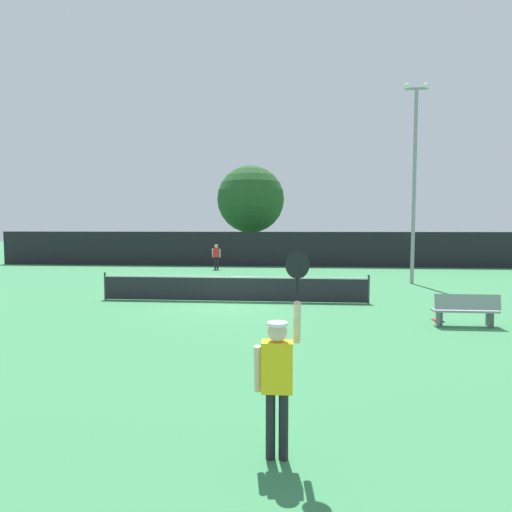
{
  "coord_description": "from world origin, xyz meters",
  "views": [
    {
      "loc": [
        2.29,
        -16.26,
        2.88
      ],
      "look_at": [
        0.63,
        2.76,
        1.55
      ],
      "focal_mm": 30.42,
      "sensor_mm": 36.0,
      "label": 1
    }
  ],
  "objects_px": {
    "spare_racket": "(436,320)",
    "parked_car_near": "(175,249)",
    "light_pole": "(415,173)",
    "parked_car_mid": "(291,251)",
    "tennis_ball": "(180,299)",
    "player_serving": "(278,368)",
    "courtside_bench": "(465,310)",
    "player_receiving": "(216,254)",
    "large_tree": "(251,200)"
  },
  "relations": [
    {
      "from": "light_pole",
      "to": "parked_car_mid",
      "type": "xyz_separation_m",
      "value": [
        -6.12,
        14.08,
        -4.71
      ]
    },
    {
      "from": "tennis_ball",
      "to": "spare_racket",
      "type": "relative_size",
      "value": 0.13
    },
    {
      "from": "spare_racket",
      "to": "parked_car_near",
      "type": "distance_m",
      "value": 29.21
    },
    {
      "from": "player_serving",
      "to": "player_receiving",
      "type": "xyz_separation_m",
      "value": [
        -4.92,
        23.02,
        -0.13
      ]
    },
    {
      "from": "large_tree",
      "to": "parked_car_mid",
      "type": "bearing_deg",
      "value": -4.79
    },
    {
      "from": "large_tree",
      "to": "parked_car_mid",
      "type": "distance_m",
      "value": 5.51
    },
    {
      "from": "parked_car_near",
      "to": "light_pole",
      "type": "bearing_deg",
      "value": -36.54
    },
    {
      "from": "spare_racket",
      "to": "large_tree",
      "type": "height_order",
      "value": "large_tree"
    },
    {
      "from": "player_receiving",
      "to": "light_pole",
      "type": "relative_size",
      "value": 0.17
    },
    {
      "from": "courtside_bench",
      "to": "large_tree",
      "type": "bearing_deg",
      "value": 109.77
    },
    {
      "from": "large_tree",
      "to": "parked_car_near",
      "type": "height_order",
      "value": "large_tree"
    },
    {
      "from": "light_pole",
      "to": "parked_car_near",
      "type": "xyz_separation_m",
      "value": [
        -16.63,
        16.4,
        -4.71
      ]
    },
    {
      "from": "parked_car_near",
      "to": "courtside_bench",
      "type": "bearing_deg",
      "value": -50.71
    },
    {
      "from": "player_serving",
      "to": "courtside_bench",
      "type": "distance_m",
      "value": 9.1
    },
    {
      "from": "player_serving",
      "to": "courtside_bench",
      "type": "height_order",
      "value": "player_serving"
    },
    {
      "from": "spare_racket",
      "to": "parked_car_near",
      "type": "bearing_deg",
      "value": 121.15
    },
    {
      "from": "tennis_ball",
      "to": "spare_racket",
      "type": "xyz_separation_m",
      "value": [
        8.81,
        -3.0,
        -0.01
      ]
    },
    {
      "from": "light_pole",
      "to": "large_tree",
      "type": "xyz_separation_m",
      "value": [
        -9.53,
        14.36,
        -0.39
      ]
    },
    {
      "from": "player_serving",
      "to": "light_pole",
      "type": "bearing_deg",
      "value": 70.23
    },
    {
      "from": "tennis_ball",
      "to": "spare_racket",
      "type": "bearing_deg",
      "value": -18.81
    },
    {
      "from": "spare_racket",
      "to": "light_pole",
      "type": "bearing_deg",
      "value": 79.91
    },
    {
      "from": "player_receiving",
      "to": "tennis_ball",
      "type": "relative_size",
      "value": 24.21
    },
    {
      "from": "tennis_ball",
      "to": "light_pole",
      "type": "relative_size",
      "value": 0.01
    },
    {
      "from": "spare_racket",
      "to": "courtside_bench",
      "type": "height_order",
      "value": "courtside_bench"
    },
    {
      "from": "parked_car_near",
      "to": "player_serving",
      "type": "bearing_deg",
      "value": -64.37
    },
    {
      "from": "player_receiving",
      "to": "parked_car_mid",
      "type": "distance_m",
      "value": 9.34
    },
    {
      "from": "player_receiving",
      "to": "large_tree",
      "type": "xyz_separation_m",
      "value": [
        1.46,
        8.26,
        4.09
      ]
    },
    {
      "from": "spare_racket",
      "to": "large_tree",
      "type": "distance_m",
      "value": 24.84
    },
    {
      "from": "player_receiving",
      "to": "player_serving",
      "type": "bearing_deg",
      "value": 102.05
    },
    {
      "from": "light_pole",
      "to": "spare_racket",
      "type": "bearing_deg",
      "value": -100.09
    },
    {
      "from": "spare_racket",
      "to": "tennis_ball",
      "type": "bearing_deg",
      "value": 161.19
    },
    {
      "from": "parked_car_mid",
      "to": "player_receiving",
      "type": "bearing_deg",
      "value": -114.41
    },
    {
      "from": "player_serving",
      "to": "player_receiving",
      "type": "relative_size",
      "value": 1.56
    },
    {
      "from": "player_serving",
      "to": "player_receiving",
      "type": "height_order",
      "value": "player_serving"
    },
    {
      "from": "light_pole",
      "to": "large_tree",
      "type": "relative_size",
      "value": 1.24
    },
    {
      "from": "player_receiving",
      "to": "parked_car_near",
      "type": "bearing_deg",
      "value": -61.27
    },
    {
      "from": "player_serving",
      "to": "light_pole",
      "type": "distance_m",
      "value": 18.49
    },
    {
      "from": "player_receiving",
      "to": "parked_car_near",
      "type": "height_order",
      "value": "parked_car_near"
    },
    {
      "from": "player_serving",
      "to": "spare_racket",
      "type": "height_order",
      "value": "player_serving"
    },
    {
      "from": "light_pole",
      "to": "player_serving",
      "type": "bearing_deg",
      "value": -109.77
    },
    {
      "from": "spare_racket",
      "to": "courtside_bench",
      "type": "xyz_separation_m",
      "value": [
        0.54,
        -0.8,
        0.46
      ]
    },
    {
      "from": "light_pole",
      "to": "courtside_bench",
      "type": "bearing_deg",
      "value": -96.03
    },
    {
      "from": "player_serving",
      "to": "player_receiving",
      "type": "distance_m",
      "value": 23.54
    },
    {
      "from": "spare_racket",
      "to": "parked_car_mid",
      "type": "height_order",
      "value": "parked_car_mid"
    },
    {
      "from": "light_pole",
      "to": "parked_car_near",
      "type": "height_order",
      "value": "light_pole"
    },
    {
      "from": "courtside_bench",
      "to": "parked_car_mid",
      "type": "height_order",
      "value": "parked_car_mid"
    },
    {
      "from": "spare_racket",
      "to": "parked_car_mid",
      "type": "bearing_deg",
      "value": 101.46
    },
    {
      "from": "courtside_bench",
      "to": "light_pole",
      "type": "bearing_deg",
      "value": 83.97
    },
    {
      "from": "large_tree",
      "to": "parked_car_near",
      "type": "relative_size",
      "value": 1.79
    },
    {
      "from": "player_receiving",
      "to": "tennis_ball",
      "type": "xyz_separation_m",
      "value": [
        0.65,
        -11.7,
        -0.97
      ]
    }
  ]
}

